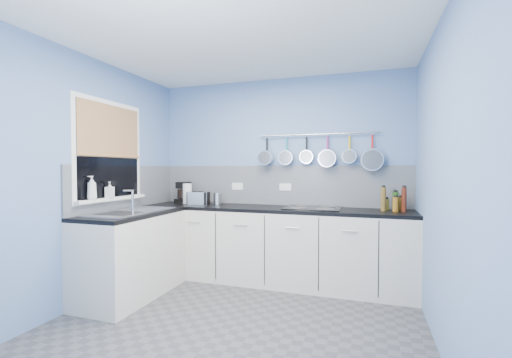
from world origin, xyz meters
The scene contains 40 objects.
floor centered at (0.00, 0.00, -0.01)m, with size 3.20×3.00×0.02m, color #47474C.
ceiling centered at (0.00, 0.00, 2.51)m, with size 3.20×3.00×0.02m, color white.
wall_back centered at (0.00, 1.51, 1.25)m, with size 3.20×0.02×2.50m, color #5E7FB3.
wall_front centered at (0.00, -1.51, 1.25)m, with size 3.20×0.02×2.50m, color #5E7FB3.
wall_left centered at (-1.61, 0.00, 1.25)m, with size 0.02×3.00×2.50m, color #5E7FB3.
wall_right centered at (1.61, 0.00, 1.25)m, with size 0.02×3.00×2.50m, color #5E7FB3.
backsplash_back centered at (0.00, 1.49, 1.15)m, with size 3.20×0.02×0.50m, color gray.
backsplash_left centered at (-1.59, 0.60, 1.15)m, with size 0.02×1.80×0.50m, color gray.
cabinet_run_back centered at (0.00, 1.20, 0.43)m, with size 3.20×0.60×0.86m, color beige.
worktop_back centered at (0.00, 1.20, 0.88)m, with size 3.20×0.60×0.04m, color black.
cabinet_run_left centered at (-1.30, 0.30, 0.43)m, with size 0.60×1.20×0.86m, color beige.
worktop_left centered at (-1.30, 0.30, 0.88)m, with size 0.60×1.20×0.04m, color black.
window_frame centered at (-1.58, 0.30, 1.55)m, with size 0.01×1.00×1.10m, color white.
window_glass centered at (-1.57, 0.30, 1.55)m, with size 0.01×0.90×1.00m, color black.
bamboo_blind centered at (-1.56, 0.30, 1.77)m, with size 0.01×0.90×0.55m, color #A56F42.
window_sill centered at (-1.55, 0.30, 1.04)m, with size 0.10×0.98×0.03m, color white.
sink_unit centered at (-1.30, 0.30, 0.90)m, with size 0.50×0.95×0.01m, color silver.
mixer_tap centered at (-1.14, 0.12, 1.03)m, with size 0.12×0.08×0.26m, color silver, non-canonical shape.
socket_left centered at (-0.55, 1.48, 1.13)m, with size 0.15×0.01×0.09m, color white.
socket_right centered at (0.10, 1.48, 1.13)m, with size 0.15×0.01×0.09m, color white.
pot_rail centered at (0.50, 1.45, 1.78)m, with size 0.02×0.02×1.45m, color silver.
soap_bottle_a centered at (-1.53, 0.00, 1.17)m, with size 0.09×0.09×0.24m, color white.
soap_bottle_b centered at (-1.53, 0.24, 1.14)m, with size 0.08×0.08×0.17m, color white.
paper_towel centered at (-1.19, 1.28, 1.03)m, with size 0.12×0.12×0.26m, color white.
coffee_maker centered at (-1.29, 1.33, 1.04)m, with size 0.16×0.18×0.28m, color black, non-canonical shape.
toaster centered at (-1.00, 1.22, 0.98)m, with size 0.25×0.14×0.16m, color silver.
canister centered at (-0.77, 1.32, 0.97)m, with size 0.10×0.10×0.14m, color silver.
hob centered at (0.49, 1.25, 0.91)m, with size 0.63×0.56×0.01m, color black.
pan_0 centered at (-0.13, 1.44, 1.59)m, with size 0.18×0.13×0.37m, color silver, non-canonical shape.
pan_1 centered at (0.12, 1.44, 1.59)m, with size 0.18×0.08×0.37m, color silver, non-canonical shape.
pan_2 centered at (0.37, 1.44, 1.60)m, with size 0.17×0.06×0.36m, color silver, non-canonical shape.
pan_3 centered at (0.63, 1.44, 1.58)m, with size 0.21×0.10×0.40m, color silver, non-canonical shape.
pan_4 centered at (0.88, 1.44, 1.60)m, with size 0.17×0.09×0.36m, color silver, non-canonical shape.
pan_5 centered at (1.14, 1.44, 1.56)m, with size 0.26×0.09×0.45m, color silver, non-canonical shape.
condiment_0 centered at (1.44, 1.31, 0.97)m, with size 0.06×0.06×0.15m, color brown.
condiment_1 centered at (1.38, 1.30, 1.00)m, with size 0.06×0.06×0.21m, color #265919.
condiment_2 centered at (1.29, 1.31, 0.96)m, with size 0.07×0.07×0.13m, color olive.
condiment_3 centered at (1.46, 1.22, 1.03)m, with size 0.05×0.05×0.26m, color #4C190C.
condiment_4 centered at (1.37, 1.21, 0.98)m, with size 0.06×0.06×0.16m, color #8C5914.
condiment_5 centered at (1.25, 1.24, 1.03)m, with size 0.05×0.05×0.26m, color brown.
Camera 1 is at (1.09, -2.68, 1.36)m, focal length 23.68 mm.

